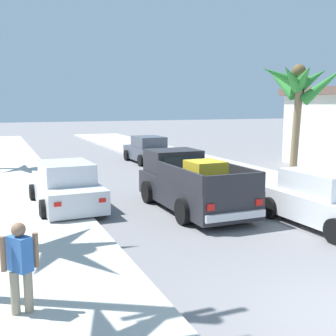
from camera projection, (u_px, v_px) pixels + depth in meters
sidewalk_left at (2, 195)px, 15.68m from camera, size 4.79×60.00×0.12m
sidewalk_right at (240, 177)px, 19.56m from camera, size 4.79×60.00×0.12m
curb_left at (30, 193)px, 16.05m from camera, size 0.16×60.00×0.10m
curb_right at (222, 178)px, 19.19m from camera, size 0.16×60.00×0.10m
pickup_truck at (191, 184)px, 13.74m from camera, size 2.24×5.22×1.80m
car_left_near at (325, 201)px, 11.81m from camera, size 2.11×4.30×1.54m
car_right_near at (148, 150)px, 24.75m from camera, size 2.04×4.27×1.54m
car_left_mid at (66, 187)px, 13.80m from camera, size 2.12×4.30×1.54m
palm_tree_left_fore at (299, 85)px, 19.11m from camera, size 3.47×3.84×5.23m
pedestrian at (20, 265)px, 6.57m from camera, size 0.57×0.44×1.59m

